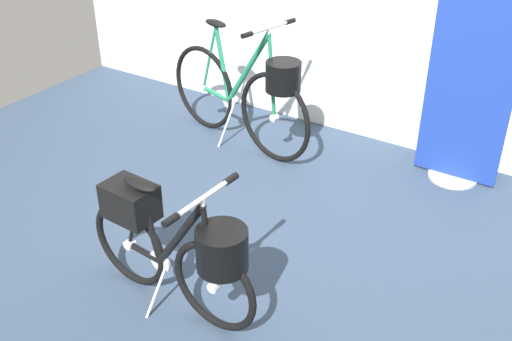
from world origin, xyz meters
TOP-DOWN VIEW (x-y plane):
  - ground_plane at (0.00, 0.00)m, footprint 6.33×6.33m
  - floor_banner_stand at (0.71, 1.63)m, footprint 0.60×0.36m
  - folding_bike_foreground at (-0.14, -0.55)m, footprint 1.14×0.53m
  - display_bike_left at (-0.85, 1.22)m, footprint 1.50×0.53m

SIDE VIEW (x-z plane):
  - ground_plane at x=0.00m, z-range 0.00..0.00m
  - folding_bike_foreground at x=-0.14m, z-range 0.02..0.83m
  - display_bike_left at x=-0.85m, z-range -0.06..1.00m
  - floor_banner_stand at x=0.71m, z-range -0.08..1.34m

